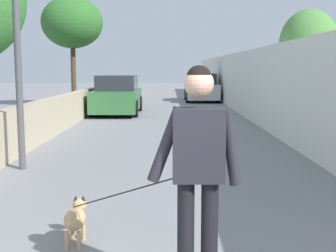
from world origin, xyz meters
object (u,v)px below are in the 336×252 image
(dog, at_px, (76,217))
(car_far, at_px, (201,88))
(person_skateboarder, at_px, (198,163))
(tree_right_near, at_px, (309,45))
(tree_left_far, at_px, (72,23))
(car_near, at_px, (117,96))

(dog, xyz_separation_m, car_far, (20.26, -2.79, 0.44))
(person_skateboarder, relative_size, car_far, 0.45)
(tree_right_near, xyz_separation_m, tree_left_far, (6.00, 9.05, 1.31))
(tree_right_near, xyz_separation_m, dog, (-10.39, 5.57, -2.30))
(tree_left_far, distance_m, dog, 17.14)
(tree_right_near, xyz_separation_m, car_near, (2.88, 6.66, -1.86))
(car_near, relative_size, car_far, 1.02)
(tree_right_near, relative_size, person_skateboarder, 2.13)
(car_far, bearing_deg, tree_left_far, 121.73)
(dog, bearing_deg, car_near, 4.67)
(tree_right_near, distance_m, car_near, 7.49)
(car_far, bearing_deg, dog, 172.15)
(dog, bearing_deg, tree_right_near, -28.22)
(tree_left_far, bearing_deg, car_near, -142.55)
(tree_left_far, xyz_separation_m, dog, (-16.39, -3.47, -3.62))
(tree_right_near, distance_m, dog, 12.01)
(person_skateboarder, bearing_deg, car_near, 8.89)
(car_far, bearing_deg, tree_right_near, -164.27)
(person_skateboarder, bearing_deg, car_far, -4.30)
(person_skateboarder, xyz_separation_m, car_far, (21.47, -1.61, -0.40))
(person_skateboarder, height_order, dog, person_skateboarder)
(tree_left_far, height_order, car_near, tree_left_far)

